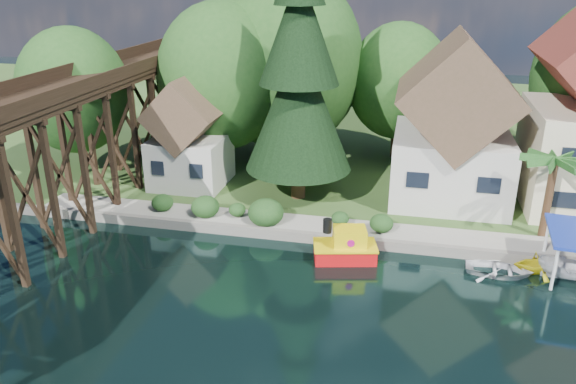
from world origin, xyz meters
The scene contains 15 objects.
ground centered at (0.00, 0.00, 0.00)m, with size 140.00×140.00×0.00m, color black.
bank centered at (0.00, 34.00, 0.25)m, with size 140.00×52.00×0.50m, color #325020.
seawall centered at (4.00, 8.00, 0.31)m, with size 60.00×0.40×0.62m, color slate.
promenade centered at (6.00, 9.30, 0.53)m, with size 50.00×2.60×0.06m, color gray.
trestle_bridge centered at (-16.00, 5.17, 5.35)m, with size 4.12×44.18×9.30m.
house_left centered at (7.00, 16.00, 5.14)m, with size 7.64×8.64×11.02m.
shed centered at (-11.00, 14.50, 3.83)m, with size 5.09×5.40×7.85m.
bg_trees centered at (1.00, 21.25, 7.29)m, with size 49.90×13.30×10.57m.
shrubs centered at (-4.60, 9.26, 1.23)m, with size 15.76×2.47×1.70m.
conifer centered at (-2.93, 13.64, 8.85)m, with size 7.05×7.05×17.35m.
palm_tree centered at (12.25, 10.82, 5.01)m, with size 4.21×4.21×5.16m.
tugboat centered at (1.26, 6.36, 0.75)m, with size 3.80×2.63×2.52m.
boat_white_a centered at (9.41, 6.49, 0.36)m, with size 2.46×3.45×0.71m, color white.
boat_canopy centered at (13.01, 6.71, 1.18)m, with size 3.54×4.50×2.74m.
boat_yellow centered at (11.37, 7.13, 0.65)m, with size 2.14×2.48×1.31m, color yellow.
Camera 1 is at (4.18, -21.35, 15.08)m, focal length 35.00 mm.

